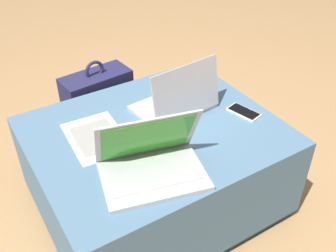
{
  "coord_description": "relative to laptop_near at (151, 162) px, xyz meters",
  "views": [
    {
      "loc": [
        -0.63,
        -1.11,
        1.38
      ],
      "look_at": [
        0.0,
        -0.1,
        0.51
      ],
      "focal_mm": 42.0,
      "sensor_mm": 36.0,
      "label": 1
    }
  ],
  "objects": [
    {
      "name": "ground_plane",
      "position": [
        0.14,
        0.21,
        -0.48
      ],
      "size": [
        14.0,
        14.0,
        0.0
      ],
      "primitive_type": "plane",
      "color": "tan"
    },
    {
      "name": "backpack",
      "position": [
        0.11,
        0.76,
        -0.26
      ],
      "size": [
        0.36,
        0.23,
        0.51
      ],
      "rotation": [
        0.0,
        0.0,
        3.25
      ],
      "color": "#23234C",
      "rests_on": "ground_plane"
    },
    {
      "name": "laptop_far",
      "position": [
        0.29,
        0.28,
        -0.0
      ],
      "size": [
        0.35,
        0.26,
        0.24
      ],
      "rotation": [
        0.0,
        0.0,
        3.24
      ],
      "color": "#B7B7BC",
      "rests_on": "ottoman"
    },
    {
      "name": "paper_sheet",
      "position": [
        -0.08,
        0.3,
        -0.05
      ],
      "size": [
        0.23,
        0.31,
        0.0
      ],
      "rotation": [
        0.0,
        0.0,
        -0.06
      ],
      "color": "white",
      "rests_on": "ottoman"
    },
    {
      "name": "laptop_near",
      "position": [
        0.0,
        0.0,
        0.0
      ],
      "size": [
        0.41,
        0.33,
        0.24
      ],
      "rotation": [
        0.0,
        0.0,
        -0.24
      ],
      "color": "#B7B7BC",
      "rests_on": "ottoman"
    },
    {
      "name": "ottoman",
      "position": [
        0.14,
        0.21,
        -0.26
      ],
      "size": [
        0.98,
        0.82,
        0.43
      ],
      "color": "#2A3D4E",
      "rests_on": "ground_plane"
    },
    {
      "name": "cell_phone",
      "position": [
        0.53,
        0.12,
        -0.05
      ],
      "size": [
        0.1,
        0.15,
        0.01
      ],
      "rotation": [
        0.0,
        0.0,
        3.39
      ],
      "color": "white",
      "rests_on": "ottoman"
    }
  ]
}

